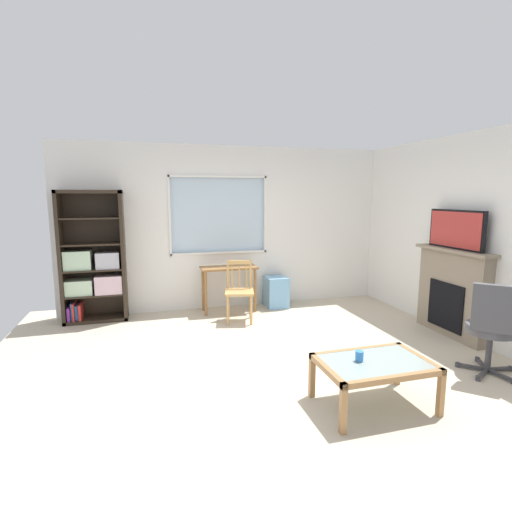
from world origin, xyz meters
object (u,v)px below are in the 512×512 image
at_px(sippy_cup, 359,356).
at_px(office_chair, 492,325).
at_px(desk_under_window, 229,275).
at_px(bookshelf, 93,265).
at_px(plastic_drawer_unit, 276,292).
at_px(wooden_chair, 239,291).
at_px(fireplace, 452,292).
at_px(tv, 456,229).
at_px(coffee_table, 374,367).

bearing_deg(sippy_cup, office_chair, 5.53).
bearing_deg(desk_under_window, bookshelf, 176.80).
height_order(plastic_drawer_unit, sippy_cup, sippy_cup).
relative_size(desk_under_window, sippy_cup, 9.96).
xyz_separation_m(wooden_chair, fireplace, (2.58, -1.37, 0.13)).
distance_m(bookshelf, fireplace, 5.08).
height_order(bookshelf, tv, bookshelf).
height_order(desk_under_window, tv, tv).
distance_m(wooden_chair, tv, 3.06).
relative_size(plastic_drawer_unit, sippy_cup, 5.70).
bearing_deg(tv, sippy_cup, -149.05).
height_order(wooden_chair, office_chair, office_chair).
distance_m(wooden_chair, fireplace, 2.93).
distance_m(desk_under_window, fireplace, 3.24).
height_order(fireplace, tv, tv).
height_order(plastic_drawer_unit, office_chair, office_chair).
xyz_separation_m(desk_under_window, plastic_drawer_unit, (0.82, 0.05, -0.34)).
height_order(wooden_chair, fireplace, fireplace).
bearing_deg(tv, desk_under_window, 144.25).
bearing_deg(tv, office_chair, -114.06).
bearing_deg(desk_under_window, office_chair, -54.70).
bearing_deg(office_chair, tv, 65.94).
distance_m(desk_under_window, wooden_chair, 0.53).
distance_m(wooden_chair, plastic_drawer_unit, 0.97).
relative_size(tv, office_chair, 0.90).
relative_size(coffee_table, sippy_cup, 10.79).
relative_size(desk_under_window, office_chair, 0.90).
height_order(desk_under_window, fireplace, fireplace).
bearing_deg(bookshelf, desk_under_window, -3.20).
bearing_deg(plastic_drawer_unit, sippy_cup, -95.62).
bearing_deg(desk_under_window, tv, -35.75).
bearing_deg(office_chair, desk_under_window, 125.30).
bearing_deg(desk_under_window, wooden_chair, -84.48).
xyz_separation_m(plastic_drawer_unit, coffee_table, (-0.18, -3.24, 0.11)).
bearing_deg(tv, bookshelf, 156.73).
bearing_deg(coffee_table, bookshelf, 128.84).
distance_m(bookshelf, coffee_table, 4.27).
bearing_deg(office_chair, plastic_drawer_unit, 113.17).
bearing_deg(plastic_drawer_unit, coffee_table, -93.25).
xyz_separation_m(wooden_chair, office_chair, (2.07, -2.48, 0.09)).
distance_m(fireplace, tv, 0.84).
relative_size(bookshelf, tv, 2.15).
xyz_separation_m(desk_under_window, office_chair, (2.12, -2.99, -0.04)).
bearing_deg(tv, coffee_table, -146.65).
relative_size(office_chair, sippy_cup, 11.11).
bearing_deg(plastic_drawer_unit, office_chair, -66.83).
distance_m(plastic_drawer_unit, fireplace, 2.67).
relative_size(wooden_chair, sippy_cup, 10.00).
distance_m(office_chair, sippy_cup, 1.63).
height_order(desk_under_window, plastic_drawer_unit, desk_under_window).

